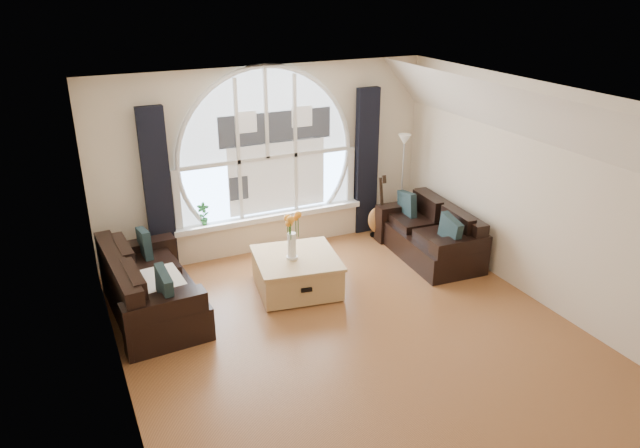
{
  "coord_description": "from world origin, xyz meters",
  "views": [
    {
      "loc": [
        -2.82,
        -5.16,
        3.86
      ],
      "look_at": [
        0.0,
        0.9,
        1.05
      ],
      "focal_mm": 33.6,
      "sensor_mm": 36.0,
      "label": 1
    }
  ],
  "objects": [
    {
      "name": "curtain_left",
      "position": [
        -1.6,
        2.63,
        1.15
      ],
      "size": [
        0.35,
        0.12,
        2.3
      ],
      "primitive_type": "cube",
      "color": "black",
      "rests_on": "ground"
    },
    {
      "name": "arched_window",
      "position": [
        0.0,
        2.72,
        1.62
      ],
      "size": [
        2.6,
        0.06,
        2.15
      ],
      "primitive_type": "cube",
      "color": "silver",
      "rests_on": "wall_back"
    },
    {
      "name": "floor_lamp",
      "position": [
        2.1,
        2.35,
        0.8
      ],
      "size": [
        0.24,
        0.24,
        1.6
      ],
      "primitive_type": "cube",
      "color": "#B2B2B2",
      "rests_on": "ground"
    },
    {
      "name": "window_frame",
      "position": [
        0.0,
        2.69,
        1.62
      ],
      "size": [
        2.76,
        0.08,
        2.15
      ],
      "primitive_type": "cube",
      "color": "white",
      "rests_on": "wall_back"
    },
    {
      "name": "ground",
      "position": [
        0.0,
        0.0,
        0.0
      ],
      "size": [
        5.0,
        5.5,
        0.01
      ],
      "primitive_type": "cube",
      "color": "brown",
      "rests_on": "ground"
    },
    {
      "name": "wall_right",
      "position": [
        2.5,
        0.0,
        1.35
      ],
      "size": [
        0.01,
        5.5,
        2.7
      ],
      "primitive_type": "cube",
      "color": "beige",
      "rests_on": "ground"
    },
    {
      "name": "guitar",
      "position": [
        1.66,
        2.28,
        0.53
      ],
      "size": [
        0.38,
        0.27,
        1.06
      ],
      "primitive_type": "cube",
      "rotation": [
        0.0,
        0.0,
        -0.09
      ],
      "color": "brown",
      "rests_on": "ground"
    },
    {
      "name": "attic_slope",
      "position": [
        2.2,
        0.0,
        2.35
      ],
      "size": [
        0.92,
        5.5,
        0.72
      ],
      "primitive_type": "cube",
      "color": "silver",
      "rests_on": "ground"
    },
    {
      "name": "coffee_chest",
      "position": [
        -0.16,
        1.29,
        0.26
      ],
      "size": [
        1.2,
        1.2,
        0.51
      ],
      "primitive_type": "cube",
      "rotation": [
        0.0,
        0.0,
        -0.16
      ],
      "color": "#AA8047",
      "rests_on": "ground"
    },
    {
      "name": "potted_plant",
      "position": [
        -1.01,
        2.65,
        0.71
      ],
      "size": [
        0.2,
        0.17,
        0.33
      ],
      "primitive_type": "imported",
      "rotation": [
        0.0,
        0.0,
        -0.34
      ],
      "color": "#1E6023",
      "rests_on": "window_sill"
    },
    {
      "name": "ceiling",
      "position": [
        0.0,
        0.0,
        2.7
      ],
      "size": [
        5.0,
        5.5,
        0.01
      ],
      "primitive_type": "cube",
      "color": "silver",
      "rests_on": "ground"
    },
    {
      "name": "neighbor_house",
      "position": [
        0.15,
        2.71,
        1.5
      ],
      "size": [
        1.7,
        0.02,
        1.5
      ],
      "primitive_type": "cube",
      "color": "silver",
      "rests_on": "wall_back"
    },
    {
      "name": "curtain_right",
      "position": [
        1.6,
        2.63,
        1.15
      ],
      "size": [
        0.35,
        0.12,
        2.3
      ],
      "primitive_type": "cube",
      "color": "black",
      "rests_on": "ground"
    },
    {
      "name": "wall_back",
      "position": [
        0.0,
        2.75,
        1.35
      ],
      "size": [
        5.0,
        0.01,
        2.7
      ],
      "primitive_type": "cube",
      "color": "beige",
      "rests_on": "ground"
    },
    {
      "name": "vase_flowers",
      "position": [
        -0.23,
        1.27,
        0.86
      ],
      "size": [
        0.24,
        0.24,
        0.7
      ],
      "primitive_type": "cube",
      "color": "white",
      "rests_on": "coffee_chest"
    },
    {
      "name": "sofa_left",
      "position": [
        -1.98,
        1.45,
        0.4
      ],
      "size": [
        1.04,
        1.89,
        0.82
      ],
      "primitive_type": "cube",
      "rotation": [
        0.0,
        0.0,
        0.07
      ],
      "color": "black",
      "rests_on": "ground"
    },
    {
      "name": "wall_left",
      "position": [
        -2.5,
        0.0,
        1.35
      ],
      "size": [
        0.01,
        5.5,
        2.7
      ],
      "primitive_type": "cube",
      "color": "beige",
      "rests_on": "ground"
    },
    {
      "name": "sofa_right",
      "position": [
        1.98,
        1.39,
        0.4
      ],
      "size": [
        0.95,
        1.73,
        0.75
      ],
      "primitive_type": "cube",
      "rotation": [
        0.0,
        0.0,
        -0.07
      ],
      "color": "black",
      "rests_on": "ground"
    },
    {
      "name": "window_sill",
      "position": [
        0.0,
        2.65,
        0.51
      ],
      "size": [
        2.9,
        0.22,
        0.08
      ],
      "primitive_type": "cube",
      "color": "white",
      "rests_on": "wall_back"
    },
    {
      "name": "wall_front",
      "position": [
        0.0,
        -2.75,
        1.35
      ],
      "size": [
        5.0,
        0.01,
        2.7
      ],
      "primitive_type": "cube",
      "color": "beige",
      "rests_on": "ground"
    },
    {
      "name": "throw_blanket",
      "position": [
        -1.93,
        1.3,
        0.5
      ],
      "size": [
        0.6,
        0.6,
        0.1
      ],
      "primitive_type": "cube",
      "rotation": [
        0.0,
        0.0,
        0.1
      ],
      "color": "silver",
      "rests_on": "sofa_left"
    }
  ]
}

